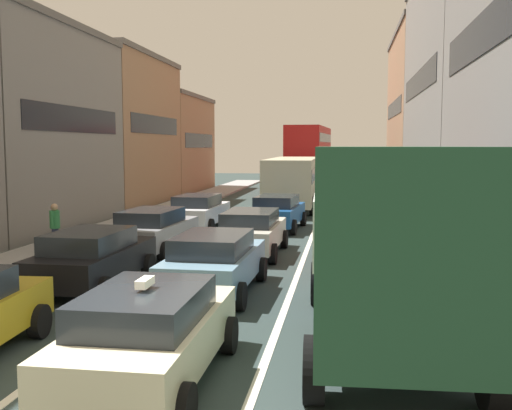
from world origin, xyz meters
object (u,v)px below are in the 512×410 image
object	(u,v)px
bus_mid_queue_primary	(293,178)
bus_far_queue_secondary	(309,156)
coupe_centre_lane_fourth	(277,211)
sedan_left_lane_fourth	(198,211)
taxi_centre_lane_front	(149,333)
sedan_centre_lane_second	(214,261)
hatchback_centre_lane_third	(251,231)
removalist_box_truck	(386,240)
sedan_right_lane_behind_truck	(355,241)
sedan_left_lane_third	(153,230)
pedestrian_near_kerb	(55,225)
wagon_left_lane_second	(92,257)

from	to	relation	value
bus_mid_queue_primary	bus_far_queue_secondary	world-z (taller)	bus_far_queue_secondary
coupe_centre_lane_fourth	sedan_left_lane_fourth	bearing A→B (deg)	97.84
taxi_centre_lane_front	sedan_centre_lane_second	bearing A→B (deg)	2.66
hatchback_centre_lane_third	removalist_box_truck	bearing A→B (deg)	-155.76
bus_far_queue_secondary	sedan_centre_lane_second	bearing A→B (deg)	-177.62
coupe_centre_lane_fourth	bus_far_queue_secondary	world-z (taller)	bus_far_queue_secondary
sedan_right_lane_behind_truck	taxi_centre_lane_front	bearing A→B (deg)	159.03
sedan_left_lane_third	coupe_centre_lane_fourth	distance (m)	7.10
sedan_right_lane_behind_truck	bus_mid_queue_primary	size ratio (longest dim) A/B	0.41
coupe_centre_lane_fourth	pedestrian_near_kerb	xyz separation A→B (m)	(-6.83, -6.51, 0.15)
removalist_box_truck	taxi_centre_lane_front	xyz separation A→B (m)	(-3.60, -2.06, -1.18)
bus_far_queue_secondary	hatchback_centre_lane_third	bearing A→B (deg)	-177.56
sedan_centre_lane_second	sedan_left_lane_third	bearing A→B (deg)	33.72
hatchback_centre_lane_third	bus_far_queue_secondary	world-z (taller)	bus_far_queue_secondary
sedan_right_lane_behind_truck	hatchback_centre_lane_third	bearing A→B (deg)	62.89
taxi_centre_lane_front	hatchback_centre_lane_third	distance (m)	10.83
removalist_box_truck	sedan_right_lane_behind_truck	distance (m)	7.30
sedan_left_lane_fourth	bus_far_queue_secondary	size ratio (longest dim) A/B	0.41
wagon_left_lane_second	hatchback_centre_lane_third	xyz separation A→B (m)	(3.24, 5.16, 0.00)
taxi_centre_lane_front	sedan_right_lane_behind_truck	bearing A→B (deg)	-18.86
bus_mid_queue_primary	pedestrian_near_kerb	distance (m)	16.64
removalist_box_truck	hatchback_centre_lane_third	xyz separation A→B (m)	(-3.77, 8.77, -1.18)
sedan_left_lane_fourth	sedan_right_lane_behind_truck	bearing A→B (deg)	-136.03
sedan_centre_lane_second	bus_far_queue_secondary	xyz separation A→B (m)	(0.33, 32.66, 2.03)
sedan_left_lane_third	sedan_centre_lane_second	bearing A→B (deg)	-144.08
sedan_centre_lane_second	hatchback_centre_lane_third	size ratio (longest dim) A/B	1.00
bus_mid_queue_primary	sedan_right_lane_behind_truck	bearing A→B (deg)	-169.57
taxi_centre_lane_front	sedan_centre_lane_second	world-z (taller)	taxi_centre_lane_front
coupe_centre_lane_fourth	sedan_right_lane_behind_truck	distance (m)	8.26
hatchback_centre_lane_third	coupe_centre_lane_fourth	bearing A→B (deg)	-0.70
bus_mid_queue_primary	sedan_centre_lane_second	bearing A→B (deg)	178.62
removalist_box_truck	sedan_left_lane_third	xyz separation A→B (m)	(-7.09, 8.64, -1.18)
sedan_left_lane_fourth	bus_mid_queue_primary	distance (m)	9.56
sedan_left_lane_third	bus_mid_queue_primary	distance (m)	15.27
wagon_left_lane_second	coupe_centre_lane_fourth	distance (m)	11.72
removalist_box_truck	bus_mid_queue_primary	size ratio (longest dim) A/B	0.74
removalist_box_truck	sedan_centre_lane_second	xyz separation A→B (m)	(-3.84, 3.53, -1.18)
bus_far_queue_secondary	sedan_right_lane_behind_truck	bearing A→B (deg)	-170.93
taxi_centre_lane_front	sedan_left_lane_fourth	bearing A→B (deg)	11.76
sedan_centre_lane_second	sedan_left_lane_fourth	xyz separation A→B (m)	(-3.17, 11.05, 0.00)
wagon_left_lane_second	coupe_centre_lane_fourth	size ratio (longest dim) A/B	0.98
taxi_centre_lane_front	bus_far_queue_secondary	distance (m)	38.30
bus_mid_queue_primary	bus_far_queue_secondary	xyz separation A→B (m)	(0.15, 12.70, 1.07)
hatchback_centre_lane_third	sedan_left_lane_third	xyz separation A→B (m)	(-3.32, -0.13, 0.00)
sedan_right_lane_behind_truck	bus_far_queue_secondary	distance (m)	29.23
sedan_left_lane_third	sedan_right_lane_behind_truck	world-z (taller)	same
pedestrian_near_kerb	sedan_left_lane_fourth	bearing A→B (deg)	-124.46
coupe_centre_lane_fourth	sedan_left_lane_fourth	world-z (taller)	same
wagon_left_lane_second	sedan_left_lane_fourth	bearing A→B (deg)	1.48
coupe_centre_lane_fourth	sedan_right_lane_behind_truck	size ratio (longest dim) A/B	1.01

